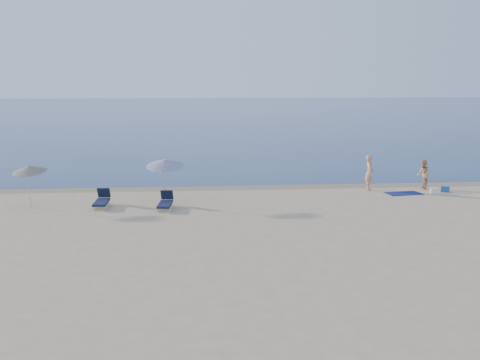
# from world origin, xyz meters

# --- Properties ---
(ground) EXTENTS (160.00, 160.00, 0.00)m
(ground) POSITION_xyz_m (0.00, 0.00, 0.00)
(ground) COLOR tan
(ground) RESTS_ON ground
(sea) EXTENTS (240.00, 160.00, 0.01)m
(sea) POSITION_xyz_m (0.00, 100.00, 0.00)
(sea) COLOR navy
(sea) RESTS_ON ground
(wet_sand_strip) EXTENTS (240.00, 1.60, 0.00)m
(wet_sand_strip) POSITION_xyz_m (0.00, 19.40, 0.00)
(wet_sand_strip) COLOR #847254
(wet_sand_strip) RESTS_ON ground
(person_left) EXTENTS (0.57, 0.77, 1.94)m
(person_left) POSITION_xyz_m (3.55, 17.99, 0.97)
(person_left) COLOR tan
(person_left) RESTS_ON ground
(person_right) EXTENTS (0.67, 0.83, 1.62)m
(person_right) POSITION_xyz_m (6.65, 18.07, 0.81)
(person_right) COLOR tan
(person_right) RESTS_ON ground
(beach_towel) EXTENTS (1.98, 1.29, 0.03)m
(beach_towel) POSITION_xyz_m (5.07, 16.76, 0.02)
(beach_towel) COLOR #101A51
(beach_towel) RESTS_ON ground
(white_bag) EXTENTS (0.40, 0.36, 0.30)m
(white_bag) POSITION_xyz_m (6.69, 16.65, 0.15)
(white_bag) COLOR white
(white_bag) RESTS_ON ground
(blue_cooler) EXTENTS (0.54, 0.47, 0.32)m
(blue_cooler) POSITION_xyz_m (7.48, 17.04, 0.16)
(blue_cooler) COLOR #1D55A2
(blue_cooler) RESTS_ON ground
(umbrella_near) EXTENTS (2.06, 2.08, 2.42)m
(umbrella_near) POSITION_xyz_m (-7.49, 15.23, 2.03)
(umbrella_near) COLOR silver
(umbrella_near) RESTS_ON ground
(umbrella_far) EXTENTS (2.10, 2.12, 2.19)m
(umbrella_far) POSITION_xyz_m (-13.84, 14.98, 1.86)
(umbrella_far) COLOR silver
(umbrella_far) RESTS_ON ground
(lounger_left) EXTENTS (0.65, 1.85, 0.81)m
(lounger_left) POSITION_xyz_m (-10.51, 14.86, 0.29)
(lounger_left) COLOR #141C37
(lounger_left) RESTS_ON ground
(lounger_right) EXTENTS (0.75, 1.83, 0.79)m
(lounger_right) POSITION_xyz_m (-7.46, 14.15, 0.29)
(lounger_right) COLOR #141B38
(lounger_right) RESTS_ON ground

